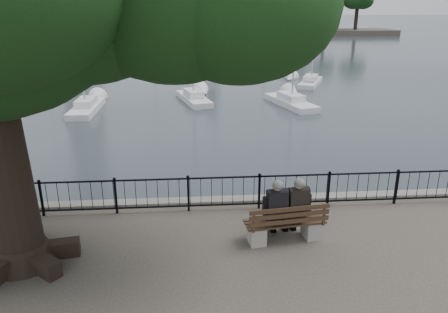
{
  "coord_description": "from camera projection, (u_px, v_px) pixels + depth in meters",
  "views": [
    {
      "loc": [
        -0.86,
        -8.66,
        5.62
      ],
      "look_at": [
        0.0,
        2.5,
        1.6
      ],
      "focal_mm": 35.0,
      "sensor_mm": 36.0,
      "label": 1
    }
  ],
  "objects": [
    {
      "name": "bench",
      "position": [
        285.0,
        227.0,
        10.7
      ],
      "size": [
        2.04,
        0.85,
        1.05
      ],
      "color": "gray",
      "rests_on": "ground"
    },
    {
      "name": "sailboat_f",
      "position": [
        216.0,
        74.0,
        39.43
      ],
      "size": [
        2.67,
        5.52,
        10.73
      ],
      "color": "white",
      "rests_on": "ground"
    },
    {
      "name": "person_right",
      "position": [
        295.0,
        210.0,
        10.72
      ],
      "size": [
        0.52,
        0.86,
        1.66
      ],
      "color": "black",
      "rests_on": "ground"
    },
    {
      "name": "harbor",
      "position": [
        223.0,
        217.0,
        13.07
      ],
      "size": [
        260.0,
        260.0,
        1.2
      ],
      "color": "slate",
      "rests_on": "ground"
    },
    {
      "name": "sailboat_a",
      "position": [
        86.0,
        106.0,
        27.46
      ],
      "size": [
        1.48,
        5.06,
        10.0
      ],
      "color": "white",
      "rests_on": "ground"
    },
    {
      "name": "sailboat_i",
      "position": [
        286.0,
        59.0,
        49.49
      ],
      "size": [
        2.95,
        5.55,
        10.66
      ],
      "color": "white",
      "rests_on": "ground"
    },
    {
      "name": "person_left",
      "position": [
        274.0,
        212.0,
        10.62
      ],
      "size": [
        0.52,
        0.86,
        1.66
      ],
      "color": "black",
      "rests_on": "ground"
    },
    {
      "name": "lion_monument",
      "position": [
        211.0,
        36.0,
        56.67
      ],
      "size": [
        5.98,
        5.98,
        8.83
      ],
      "color": "slate",
      "rests_on": "ground"
    },
    {
      "name": "sailboat_e",
      "position": [
        47.0,
        71.0,
        40.96
      ],
      "size": [
        1.6,
        4.76,
        9.7
      ],
      "color": "white",
      "rests_on": "ground"
    },
    {
      "name": "sailboat_b",
      "position": [
        194.0,
        97.0,
        30.1
      ],
      "size": [
        2.56,
        5.08,
        10.87
      ],
      "color": "white",
      "rests_on": "ground"
    },
    {
      "name": "sailboat_g",
      "position": [
        263.0,
        65.0,
        45.33
      ],
      "size": [
        3.47,
        5.6,
        9.65
      ],
      "color": "white",
      "rests_on": "ground"
    },
    {
      "name": "sailboat_c",
      "position": [
        291.0,
        101.0,
        28.96
      ],
      "size": [
        2.82,
        5.36,
        10.56
      ],
      "color": "white",
      "rests_on": "ground"
    },
    {
      "name": "far_shore",
      "position": [
        324.0,
        14.0,
        85.48
      ],
      "size": [
        30.0,
        8.6,
        9.18
      ],
      "color": "#3E3931",
      "rests_on": "ground"
    },
    {
      "name": "railing",
      "position": [
        224.0,
        191.0,
        12.24
      ],
      "size": [
        22.06,
        0.06,
        1.0
      ],
      "color": "black",
      "rests_on": "ground"
    },
    {
      "name": "sailboat_d",
      "position": [
        311.0,
        81.0,
        36.05
      ],
      "size": [
        3.13,
        4.85,
        8.62
      ],
      "color": "white",
      "rests_on": "ground"
    },
    {
      "name": "sailboat_h",
      "position": [
        154.0,
        59.0,
        49.39
      ],
      "size": [
        2.53,
        4.83,
        10.73
      ],
      "color": "white",
      "rests_on": "ground"
    }
  ]
}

